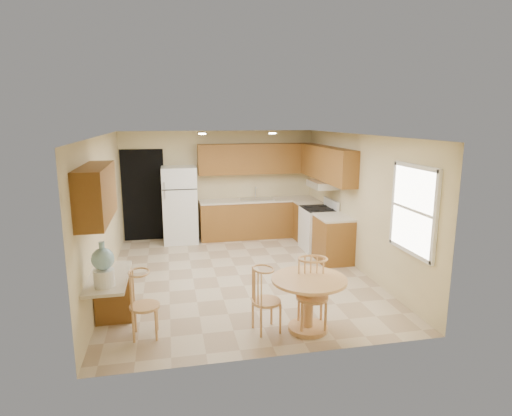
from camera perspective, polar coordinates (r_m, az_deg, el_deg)
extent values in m
plane|color=#C3AE8D|center=(7.83, -2.28, -8.93)|extent=(5.50, 5.50, 0.00)
cube|color=white|center=(7.32, -2.44, 9.67)|extent=(4.50, 5.50, 0.02)
cube|color=beige|center=(10.16, -4.91, 3.18)|extent=(4.50, 0.02, 2.50)
cube|color=beige|center=(4.87, 3.00, -6.45)|extent=(4.50, 0.02, 2.50)
cube|color=beige|center=(7.46, -19.67, -0.67)|extent=(0.02, 5.50, 2.50)
cube|color=beige|center=(8.14, 13.46, 0.72)|extent=(0.02, 5.50, 2.50)
cube|color=black|center=(10.12, -14.77, 1.64)|extent=(0.90, 0.02, 2.10)
cube|color=brown|center=(10.16, 0.28, -1.46)|extent=(2.75, 0.60, 0.87)
cube|color=beige|center=(10.07, 0.28, 1.06)|extent=(2.75, 0.63, 0.04)
cube|color=brown|center=(9.89, 7.11, -1.93)|extent=(0.60, 0.59, 0.87)
cube|color=beige|center=(9.79, 7.18, 0.65)|extent=(0.63, 0.59, 0.04)
cube|color=brown|center=(8.57, 10.24, -4.20)|extent=(0.60, 0.80, 0.87)
cube|color=beige|center=(8.46, 10.35, -1.23)|extent=(0.63, 0.80, 0.04)
cube|color=brown|center=(10.07, 0.12, 6.58)|extent=(2.75, 0.33, 0.70)
cube|color=brown|center=(9.09, 9.46, 5.85)|extent=(0.33, 2.42, 0.70)
cube|color=brown|center=(5.77, -20.54, 1.83)|extent=(0.33, 1.40, 0.70)
cube|color=silver|center=(10.06, 0.14, 1.18)|extent=(0.78, 0.44, 0.01)
cube|color=silver|center=(9.09, 8.93, 3.13)|extent=(0.50, 0.76, 0.14)
cube|color=brown|center=(6.43, -18.43, -10.88)|extent=(0.48, 0.42, 0.72)
cube|color=beige|center=(5.94, -19.08, -8.80)|extent=(0.50, 1.20, 0.04)
cube|color=white|center=(6.50, 20.29, -0.24)|extent=(0.05, 1.00, 1.20)
cube|color=white|center=(6.40, 20.61, 5.19)|extent=(0.05, 1.10, 0.06)
cube|color=white|center=(6.64, 19.83, -5.48)|extent=(0.05, 1.10, 0.06)
cube|color=white|center=(6.06, 22.84, -1.27)|extent=(0.05, 0.06, 1.28)
cube|color=white|center=(6.94, 17.93, 0.66)|extent=(0.05, 0.06, 1.28)
cylinder|color=white|center=(8.46, -7.18, 9.79)|extent=(0.14, 0.14, 0.02)
cylinder|color=white|center=(8.68, 2.20, 9.92)|extent=(0.14, 0.14, 0.02)
cube|color=white|center=(9.81, -10.14, 0.43)|extent=(0.76, 0.71, 1.73)
cube|color=black|center=(9.39, -10.16, 2.43)|extent=(0.75, 0.01, 0.02)
cube|color=silver|center=(9.39, -12.09, 1.73)|extent=(0.03, 0.03, 0.18)
cube|color=silver|center=(9.36, -12.14, 2.95)|extent=(0.03, 0.03, 0.14)
cube|color=white|center=(9.26, 8.28, -2.82)|extent=(0.65, 0.76, 0.90)
cube|color=black|center=(9.15, 8.36, -0.07)|extent=(0.64, 0.75, 0.02)
cube|color=white|center=(9.23, 10.01, 0.58)|extent=(0.06, 0.76, 0.18)
cylinder|color=#E2AC71|center=(5.99, 6.92, -15.57)|extent=(0.53, 0.53, 0.06)
cylinder|color=#E2AC71|center=(5.85, 7.01, -12.71)|extent=(0.13, 0.13, 0.66)
cylinder|color=#E2AC71|center=(5.71, 7.10, -9.44)|extent=(0.99, 0.99, 0.04)
cylinder|color=#E2AC71|center=(5.77, 1.40, -12.36)|extent=(0.39, 0.39, 0.04)
cylinder|color=#E2AC71|center=(5.95, -0.25, -13.75)|extent=(0.03, 0.03, 0.41)
cylinder|color=#E2AC71|center=(6.01, 2.40, -13.51)|extent=(0.03, 0.03, 0.41)
cylinder|color=#E2AC71|center=(5.71, 0.32, -14.93)|extent=(0.03, 0.03, 0.41)
cylinder|color=#E2AC71|center=(5.77, 3.09, -14.65)|extent=(0.03, 0.03, 0.41)
cylinder|color=#E2AC71|center=(5.82, 7.51, -11.71)|extent=(0.43, 0.43, 0.04)
cylinder|color=#E2AC71|center=(6.00, 5.52, -13.32)|extent=(0.04, 0.04, 0.46)
cylinder|color=#E2AC71|center=(6.09, 8.37, -12.99)|extent=(0.04, 0.04, 0.46)
cylinder|color=#E2AC71|center=(5.74, 6.46, -14.58)|extent=(0.04, 0.04, 0.46)
cylinder|color=#E2AC71|center=(5.84, 9.43, -14.20)|extent=(0.04, 0.04, 0.46)
cylinder|color=#E2AC71|center=(5.81, -14.63, -12.56)|extent=(0.39, 0.39, 0.04)
cylinder|color=#E2AC71|center=(6.03, -15.81, -13.86)|extent=(0.03, 0.03, 0.42)
cylinder|color=#E2AC71|center=(6.01, -13.10, -13.79)|extent=(0.03, 0.03, 0.42)
cylinder|color=#E2AC71|center=(5.78, -16.00, -15.04)|extent=(0.03, 0.03, 0.42)
cylinder|color=#E2AC71|center=(5.76, -13.15, -14.97)|extent=(0.03, 0.03, 0.42)
cylinder|color=white|center=(5.59, -19.58, -8.77)|extent=(0.25, 0.25, 0.21)
sphere|color=#89BCD3|center=(5.51, -19.76, -6.42)|extent=(0.27, 0.27, 0.27)
cylinder|color=#89BCD3|center=(5.46, -19.89, -4.68)|extent=(0.07, 0.07, 0.08)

